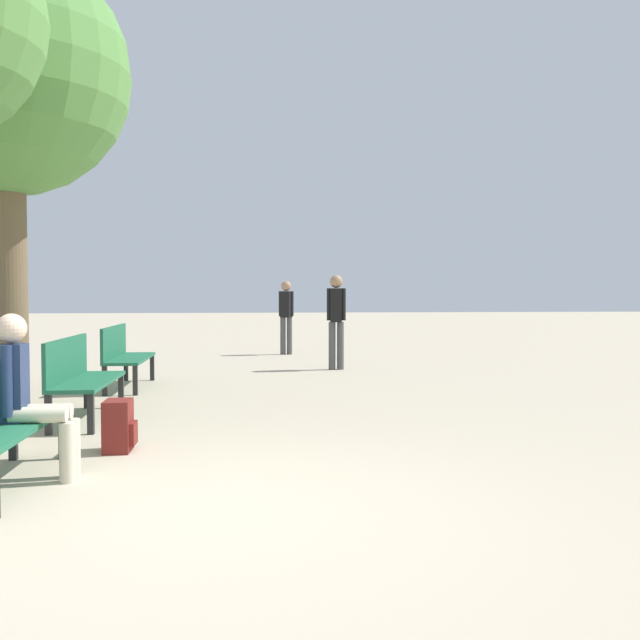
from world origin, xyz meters
TOP-DOWN VIEW (x-y plane):
  - ground_plane at (0.00, 0.00)m, footprint 80.00×80.00m
  - bench_row_1 at (-1.53, 3.29)m, footprint 0.48×1.64m
  - bench_row_2 at (-1.53, 5.84)m, footprint 0.48×1.64m
  - tree_row_1 at (-2.59, 4.39)m, footprint 2.91×2.91m
  - person_seated at (-1.30, 0.86)m, footprint 0.56×0.32m
  - backpack at (-0.83, 1.75)m, footprint 0.26×0.31m
  - pedestrian_near at (1.01, 10.89)m, footprint 0.32×0.26m
  - pedestrian_mid at (1.74, 7.87)m, footprint 0.33×0.26m

SIDE VIEW (x-z plane):
  - ground_plane at x=0.00m, z-range 0.00..0.00m
  - backpack at x=-0.83m, z-range 0.00..0.44m
  - bench_row_1 at x=-1.53m, z-range 0.06..0.94m
  - bench_row_2 at x=-1.53m, z-range 0.06..0.94m
  - person_seated at x=-1.30m, z-range 0.04..1.25m
  - pedestrian_near at x=1.01m, z-range 0.12..1.70m
  - pedestrian_mid at x=1.74m, z-range 0.12..1.76m
  - tree_row_1 at x=-2.59m, z-range 1.19..6.60m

